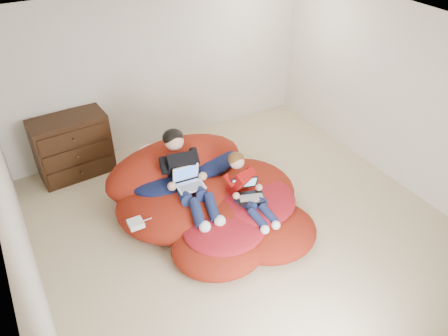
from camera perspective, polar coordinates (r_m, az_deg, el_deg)
room_shell at (r=5.68m, az=2.42°, el=-5.67°), size 5.10×5.10×2.77m
dresser at (r=6.82m, az=-19.16°, el=2.67°), size 1.09×0.62×0.95m
beanbag_pile at (r=5.83m, az=-2.29°, el=-3.82°), size 2.43×2.44×0.93m
cream_pillow at (r=6.10m, az=-9.64°, el=1.81°), size 0.43×0.27×0.27m
older_boy at (r=5.53m, az=-5.10°, el=-0.49°), size 0.44×1.24×0.83m
younger_boy at (r=5.47m, az=2.88°, el=-2.35°), size 0.34×0.97×0.64m
laptop_white at (r=5.51m, az=-4.65°, el=-1.62°), size 0.36×0.31×0.25m
laptop_black at (r=5.47m, az=3.12°, el=-3.01°), size 0.41×0.45×0.24m
power_adapter at (r=5.31m, az=-11.45°, el=-7.13°), size 0.17×0.17×0.06m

